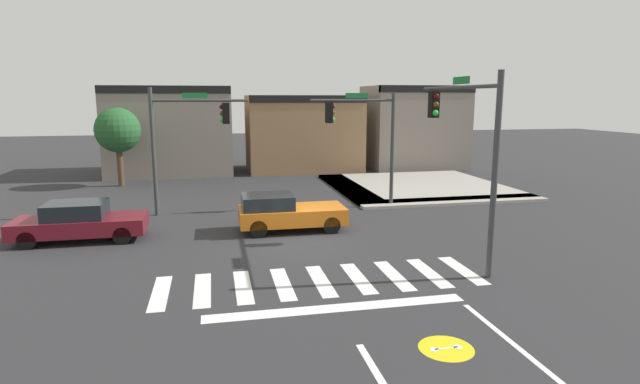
# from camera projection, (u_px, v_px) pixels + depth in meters

# --- Properties ---
(ground_plane) EXTENTS (120.00, 120.00, 0.00)m
(ground_plane) POSITION_uv_depth(u_px,v_px,m) (296.00, 240.00, 19.18)
(ground_plane) COLOR #2B2B2D
(crosswalk_near) EXTENTS (9.51, 2.65, 0.01)m
(crosswalk_near) POSITION_uv_depth(u_px,v_px,m) (321.00, 281.00, 14.85)
(crosswalk_near) COLOR silver
(crosswalk_near) RESTS_ON ground_plane
(bike_detector_marking) EXTENTS (1.19, 1.19, 0.01)m
(bike_detector_marking) POSITION_uv_depth(u_px,v_px,m) (446.00, 348.00, 10.84)
(bike_detector_marking) COLOR yellow
(bike_detector_marking) RESTS_ON ground_plane
(curb_corner_northeast) EXTENTS (10.00, 10.60, 0.15)m
(curb_corner_northeast) POSITION_uv_depth(u_px,v_px,m) (412.00, 187.00, 29.96)
(curb_corner_northeast) COLOR #9E998E
(curb_corner_northeast) RESTS_ON ground_plane
(storefront_row) EXTENTS (25.86, 6.95, 6.18)m
(storefront_row) POSITION_uv_depth(u_px,v_px,m) (282.00, 130.00, 37.34)
(storefront_row) COLOR gray
(storefront_row) RESTS_ON ground_plane
(traffic_signal_northwest) EXTENTS (4.34, 0.32, 5.75)m
(traffic_signal_northwest) POSITION_uv_depth(u_px,v_px,m) (186.00, 130.00, 22.81)
(traffic_signal_northwest) COLOR #383A3D
(traffic_signal_northwest) RESTS_ON ground_plane
(traffic_signal_northeast) EXTENTS (4.14, 0.32, 5.52)m
(traffic_signal_northeast) POSITION_uv_depth(u_px,v_px,m) (364.00, 129.00, 24.18)
(traffic_signal_northeast) COLOR #383A3D
(traffic_signal_northeast) RESTS_ON ground_plane
(traffic_signal_southeast) EXTENTS (0.32, 5.28, 6.06)m
(traffic_signal_southeast) POSITION_uv_depth(u_px,v_px,m) (465.00, 132.00, 16.21)
(traffic_signal_southeast) COLOR #383A3D
(traffic_signal_southeast) RESTS_ON ground_plane
(car_orange) EXTENTS (4.24, 1.95, 1.50)m
(car_orange) POSITION_uv_depth(u_px,v_px,m) (286.00, 212.00, 20.39)
(car_orange) COLOR orange
(car_orange) RESTS_ON ground_plane
(car_maroon) EXTENTS (4.69, 1.91, 1.47)m
(car_maroon) POSITION_uv_depth(u_px,v_px,m) (79.00, 222.00, 18.95)
(car_maroon) COLOR maroon
(car_maroon) RESTS_ON ground_plane
(roadside_tree) EXTENTS (2.68, 2.68, 4.74)m
(roadside_tree) POSITION_uv_depth(u_px,v_px,m) (118.00, 131.00, 30.30)
(roadside_tree) COLOR #4C3823
(roadside_tree) RESTS_ON ground_plane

